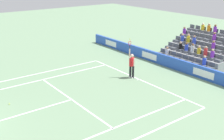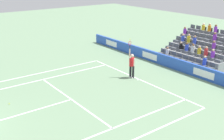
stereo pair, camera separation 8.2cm
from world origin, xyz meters
name	(u,v)px [view 2 (the right image)]	position (x,y,z in m)	size (l,w,h in m)	color
line_baseline	(139,79)	(0.00, -11.89, 0.00)	(10.97, 0.10, 0.01)	white
line_service	(71,99)	(0.00, -6.40, 0.00)	(8.23, 0.10, 0.01)	white
line_centre_service	(19,115)	(0.00, -3.20, 0.00)	(0.10, 6.40, 0.01)	white
line_singles_sideline_left	(37,81)	(4.12, -5.95, 0.00)	(0.10, 11.89, 0.01)	white
line_singles_sideline_right	(105,131)	(-4.12, -5.95, 0.00)	(0.10, 11.89, 0.01)	white
line_doubles_sideline_left	(30,75)	(5.49, -5.95, 0.00)	(0.10, 11.89, 0.01)	white
line_centre_mark	(138,80)	(0.00, -11.79, 0.00)	(0.10, 0.20, 0.01)	white
sponsor_barrier	(175,64)	(0.00, -15.59, 0.45)	(21.79, 0.22, 0.90)	blue
tennis_player	(132,65)	(0.61, -11.67, 0.99)	(0.54, 0.41, 2.85)	black
stadium_stand	(204,52)	(0.00, -19.15, 0.83)	(5.58, 4.75, 3.05)	gray
loose_tennis_ball	(9,104)	(1.59, -3.20, 0.03)	(0.07, 0.07, 0.07)	#D1E533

